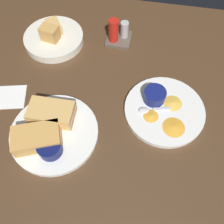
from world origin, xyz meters
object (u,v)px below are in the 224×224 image
object	(u,v)px
spoon_by_dark_ramekin	(51,132)
bread_basket_rear	(54,38)
spoon_by_gravy_ramekin	(148,109)
ramekin_light_gravy	(155,95)
condiment_caddy	(118,33)
plate_sandwich_main	(54,133)
sandwich_half_far	(37,138)
ramekin_dark_sauce	(50,148)
plate_chips_companion	(164,110)
sandwich_half_near	(52,113)

from	to	relation	value
spoon_by_dark_ramekin	bread_basket_rear	world-z (taller)	bread_basket_rear
spoon_by_gravy_ramekin	bread_basket_rear	bearing A→B (deg)	147.05
ramekin_light_gravy	condiment_caddy	bearing A→B (deg)	122.14
plate_sandwich_main	ramekin_light_gravy	world-z (taller)	ramekin_light_gravy
sandwich_half_far	ramekin_dark_sauce	world-z (taller)	sandwich_half_far
plate_chips_companion	spoon_by_gravy_ramekin	bearing A→B (deg)	-166.82
plate_sandwich_main	ramekin_dark_sauce	bearing A→B (deg)	-79.84
ramekin_dark_sauce	ramekin_light_gravy	size ratio (longest dim) A/B	0.98
condiment_caddy	ramekin_light_gravy	bearing A→B (deg)	-57.86
ramekin_dark_sauce	bread_basket_rear	bearing A→B (deg)	106.18
spoon_by_dark_ramekin	bread_basket_rear	bearing A→B (deg)	105.92
sandwich_half_near	ramekin_dark_sauce	xyz separation A→B (cm)	(2.63, -10.34, -0.31)
bread_basket_rear	sandwich_half_far	bearing A→B (deg)	-78.71
sandwich_half_near	ramekin_dark_sauce	distance (cm)	10.67
ramekin_dark_sauce	spoon_by_dark_ramekin	xyz separation A→B (cm)	(-1.68, 5.14, -1.73)
ramekin_light_gravy	plate_sandwich_main	bearing A→B (deg)	-149.01
plate_sandwich_main	spoon_by_gravy_ramekin	world-z (taller)	spoon_by_gravy_ramekin
spoon_by_gravy_ramekin	sandwich_half_near	bearing A→B (deg)	-164.65
bread_basket_rear	condiment_caddy	bearing A→B (deg)	12.38
ramekin_light_gravy	condiment_caddy	xyz separation A→B (cm)	(-15.75, 25.08, -0.25)
ramekin_dark_sauce	spoon_by_dark_ramekin	distance (cm)	5.68
spoon_by_dark_ramekin	condiment_caddy	distance (cm)	44.01
sandwich_half_near	bread_basket_rear	distance (cm)	33.42
spoon_by_dark_ramekin	plate_chips_companion	bearing A→B (deg)	23.72
ramekin_light_gravy	bread_basket_rear	world-z (taller)	bread_basket_rear
spoon_by_dark_ramekin	bread_basket_rear	xyz separation A→B (cm)	(-10.59, 37.14, 0.10)
sandwich_half_near	condiment_caddy	bearing A→B (deg)	70.10
plate_sandwich_main	sandwich_half_far	size ratio (longest dim) A/B	1.73
plate_sandwich_main	sandwich_half_far	bearing A→B (deg)	-130.84
ramekin_light_gravy	bread_basket_rear	size ratio (longest dim) A/B	0.31
sandwich_half_far	plate_chips_companion	bearing A→B (deg)	26.47
sandwich_half_near	spoon_by_gravy_ramekin	bearing A→B (deg)	15.35
plate_chips_companion	sandwich_half_far	bearing A→B (deg)	-153.53
plate_chips_companion	bread_basket_rear	size ratio (longest dim) A/B	1.14
plate_sandwich_main	bread_basket_rear	distance (cm)	38.28
sandwich_half_near	plate_chips_companion	bearing A→B (deg)	15.02
spoon_by_gravy_ramekin	spoon_by_dark_ramekin	bearing A→B (deg)	-154.47
plate_chips_companion	ramekin_dark_sauce	bearing A→B (deg)	-147.63
ramekin_light_gravy	sandwich_half_far	bearing A→B (deg)	-146.63
spoon_by_dark_ramekin	spoon_by_gravy_ramekin	bearing A→B (deg)	25.53
ramekin_light_gravy	condiment_caddy	world-z (taller)	condiment_caddy
plate_chips_companion	ramekin_light_gravy	bearing A→B (deg)	140.19
bread_basket_rear	plate_sandwich_main	bearing A→B (deg)	-72.90
plate_chips_companion	ramekin_light_gravy	distance (cm)	5.62
spoon_by_dark_ramekin	plate_chips_companion	world-z (taller)	spoon_by_dark_ramekin
plate_sandwich_main	ramekin_light_gravy	size ratio (longest dim) A/B	3.79
spoon_by_dark_ramekin	condiment_caddy	bearing A→B (deg)	73.57
sandwich_half_far	condiment_caddy	bearing A→B (deg)	71.70
spoon_by_dark_ramekin	condiment_caddy	xyz separation A→B (cm)	(12.44, 42.19, 1.44)
plate_chips_companion	spoon_by_gravy_ramekin	xyz separation A→B (cm)	(-5.02, -1.18, 1.16)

